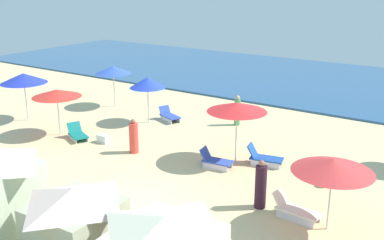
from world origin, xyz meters
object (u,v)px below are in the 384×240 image
Objects in this scene: lounge_chair_4_1 at (215,161)px; beachgoer_2 at (237,111)px; lounge_chair_6_0 at (169,116)px; umbrella_3 at (57,93)px; lounge_chair_4_0 at (264,158)px; lounge_chair_3_0 at (77,134)px; umbrella_0 at (333,165)px; lounge_chair_0_0 at (295,210)px; umbrella_5 at (113,70)px; cabana_1 at (76,231)px; beachgoer_1 at (134,137)px; beachgoer_0 at (261,186)px; umbrella_1 at (24,78)px; umbrella_6 at (148,83)px; cooler_box_0 at (103,139)px; beach_ball_1 at (325,182)px; umbrella_4 at (237,107)px.

beachgoer_2 is at bearing 12.24° from lounge_chair_4_1.
lounge_chair_6_0 is at bearing 45.37° from lounge_chair_4_1.
lounge_chair_4_0 is (9.74, 2.10, -1.77)m from umbrella_3.
umbrella_3 is 2.16m from lounge_chair_3_0.
beachgoer_2 reaches higher than lounge_chair_6_0.
umbrella_0 reaches higher than lounge_chair_0_0.
lounge_chair_0_0 is 0.66× the size of umbrella_5.
cabana_1 reaches higher than beachgoer_1.
lounge_chair_4_1 is 0.88× the size of beachgoer_1.
beachgoer_1 is (-8.98, 1.56, -1.38)m from umbrella_0.
umbrella_5 is 1.43× the size of beachgoer_0.
umbrella_1 reaches higher than lounge_chair_4_1.
umbrella_6 is (-10.11, 5.17, 1.85)m from lounge_chair_0_0.
lounge_chair_0_0 is 1.10× the size of lounge_chair_6_0.
cooler_box_0 is (-1.99, 0.15, -0.51)m from beachgoer_1.
umbrella_0 reaches higher than beachgoer_0.
lounge_chair_3_0 is 7.11m from lounge_chair_4_1.
umbrella_5 is at bearing 62.62° from lounge_chair_4_0.
umbrella_5 is at bearing 67.15° from umbrella_1.
lounge_chair_3_0 is at bearing -7.77° from umbrella_1.
umbrella_0 is 2.08m from lounge_chair_0_0.
lounge_chair_4_1 reaches higher than beach_ball_1.
lounge_chair_6_0 is (1.85, 4.71, 0.03)m from lounge_chair_3_0.
umbrella_0 is at bearing 125.65° from beachgoer_0.
umbrella_6 reaches higher than cooler_box_0.
lounge_chair_0_0 is 10.06m from cooler_box_0.
lounge_chair_0_0 is 8.08m from beachgoer_1.
beachgoer_0 is (8.88, -5.13, -1.37)m from umbrella_6.
lounge_chair_6_0 is 0.85× the size of beachgoer_0.
beach_ball_1 is (6.11, -4.62, -0.57)m from beachgoer_2.
umbrella_1 reaches higher than cabana_1.
umbrella_0 is at bearing -88.51° from lounge_chair_0_0.
umbrella_6 reaches higher than lounge_chair_0_0.
beachgoer_1 is (-4.43, 7.27, -0.55)m from cabana_1.
umbrella_0 is 1.60× the size of lounge_chair_4_0.
lounge_chair_3_0 is at bearing 179.82° from lounge_chair_6_0.
beachgoer_0 reaches higher than lounge_chair_4_0.
lounge_chair_4_0 is (-2.68, 3.38, 0.01)m from lounge_chair_0_0.
lounge_chair_0_0 is 1.17× the size of lounge_chair_4_1.
beach_ball_1 is at bearing 5.25° from cooler_box_0.
umbrella_5 is at bearing 69.73° from lounge_chair_0_0.
cabana_1 is 6.26m from beachgoer_0.
lounge_chair_4_0 is at bearing 82.76° from cabana_1.
cabana_1 is 6.81m from lounge_chair_0_0.
umbrella_4 is 10.52m from umbrella_5.
beachgoer_0 is at bearing -114.76° from beach_ball_1.
umbrella_3 is 11.33m from beachgoer_0.
lounge_chair_4_1 is 5.77m from cooler_box_0.
umbrella_1 is 6.46m from umbrella_6.
umbrella_4 reaches higher than beachgoer_1.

